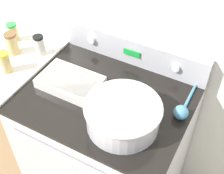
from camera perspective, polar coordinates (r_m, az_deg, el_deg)
The scene contains 11 objects.
kitchen_wall at distance 1.54m, azimuth 5.57°, elevation 15.51°, with size 8.00×0.05×2.50m.
stove_range at distance 1.85m, azimuth -0.80°, elevation -11.62°, with size 0.80×0.67×0.91m.
control_panel at distance 1.64m, azimuth 4.06°, elevation 6.62°, with size 0.80×0.07×0.15m.
side_counter at distance 2.11m, azimuth -16.03°, elevation -4.24°, with size 0.47×0.64×0.93m.
mixing_bowl at distance 1.33m, azimuth 2.02°, elevation -4.97°, with size 0.33×0.33×0.12m.
casserole_dish at distance 1.54m, azimuth -7.64°, elevation 0.98°, with size 0.30×0.19×0.05m.
ladle at distance 1.43m, azimuth 12.70°, elevation -4.16°, with size 0.07×0.29×0.07m.
spice_jar_black_cap at distance 1.72m, azimuth -13.12°, elevation 7.47°, with size 0.05×0.05×0.11m.
spice_jar_yellow_cap at distance 1.66m, azimuth -18.96°, elevation 4.33°, with size 0.06×0.06×0.11m.
spice_jar_brown_cap at distance 1.77m, azimuth -17.82°, elevation 7.58°, with size 0.06×0.06×0.12m.
spice_jar_green_cap at distance 1.87m, azimuth -17.68°, elevation 9.54°, with size 0.06×0.06×0.11m.
Camera 1 is at (0.51, -0.57, 1.99)m, focal length 50.00 mm.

